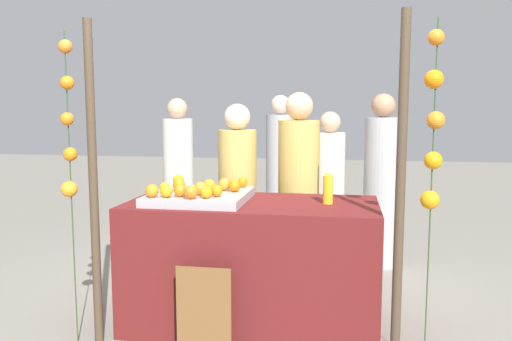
# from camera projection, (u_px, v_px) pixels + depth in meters

# --- Properties ---
(ground_plane) EXTENTS (24.00, 24.00, 0.00)m
(ground_plane) POSITION_uv_depth(u_px,v_px,m) (252.00, 324.00, 3.62)
(ground_plane) COLOR gray
(stall_counter) EXTENTS (1.71, 0.82, 0.88)m
(stall_counter) POSITION_uv_depth(u_px,v_px,m) (252.00, 264.00, 3.57)
(stall_counter) COLOR #5B1919
(stall_counter) RESTS_ON ground_plane
(orange_tray) EXTENTS (0.66, 0.66, 0.06)m
(orange_tray) POSITION_uv_depth(u_px,v_px,m) (200.00, 197.00, 3.55)
(orange_tray) COLOR #9EA0A5
(orange_tray) RESTS_ON stall_counter
(orange_0) EXTENTS (0.08, 0.08, 0.08)m
(orange_0) POSITION_uv_depth(u_px,v_px,m) (206.00, 192.00, 3.31)
(orange_0) COLOR orange
(orange_0) RESTS_ON orange_tray
(orange_1) EXTENTS (0.07, 0.07, 0.07)m
(orange_1) POSITION_uv_depth(u_px,v_px,m) (243.00, 182.00, 3.77)
(orange_1) COLOR orange
(orange_1) RESTS_ON orange_tray
(orange_2) EXTENTS (0.08, 0.08, 0.08)m
(orange_2) POSITION_uv_depth(u_px,v_px,m) (166.00, 191.00, 3.34)
(orange_2) COLOR orange
(orange_2) RESTS_ON orange_tray
(orange_3) EXTENTS (0.08, 0.08, 0.08)m
(orange_3) POSITION_uv_depth(u_px,v_px,m) (235.00, 186.00, 3.56)
(orange_3) COLOR orange
(orange_3) RESTS_ON orange_tray
(orange_4) EXTENTS (0.09, 0.09, 0.09)m
(orange_4) POSITION_uv_depth(u_px,v_px,m) (152.00, 191.00, 3.34)
(orange_4) COLOR orange
(orange_4) RESTS_ON orange_tray
(orange_5) EXTENTS (0.09, 0.09, 0.09)m
(orange_5) POSITION_uv_depth(u_px,v_px,m) (224.00, 184.00, 3.63)
(orange_5) COLOR orange
(orange_5) RESTS_ON orange_tray
(orange_6) EXTENTS (0.07, 0.07, 0.07)m
(orange_6) POSITION_uv_depth(u_px,v_px,m) (165.00, 188.00, 3.52)
(orange_6) COLOR orange
(orange_6) RESTS_ON orange_tray
(orange_7) EXTENTS (0.09, 0.09, 0.09)m
(orange_7) POSITION_uv_depth(u_px,v_px,m) (209.00, 185.00, 3.58)
(orange_7) COLOR orange
(orange_7) RESTS_ON orange_tray
(orange_8) EXTENTS (0.09, 0.09, 0.09)m
(orange_8) POSITION_uv_depth(u_px,v_px,m) (200.00, 189.00, 3.43)
(orange_8) COLOR orange
(orange_8) RESTS_ON orange_tray
(orange_9) EXTENTS (0.09, 0.09, 0.09)m
(orange_9) POSITION_uv_depth(u_px,v_px,m) (191.00, 192.00, 3.28)
(orange_9) COLOR orange
(orange_9) RESTS_ON orange_tray
(orange_10) EXTENTS (0.08, 0.08, 0.08)m
(orange_10) POSITION_uv_depth(u_px,v_px,m) (180.00, 191.00, 3.37)
(orange_10) COLOR orange
(orange_10) RESTS_ON orange_tray
(orange_11) EXTENTS (0.08, 0.08, 0.08)m
(orange_11) POSITION_uv_depth(u_px,v_px,m) (178.00, 180.00, 3.86)
(orange_11) COLOR orange
(orange_11) RESTS_ON orange_tray
(orange_12) EXTENTS (0.08, 0.08, 0.08)m
(orange_12) POSITION_uv_depth(u_px,v_px,m) (217.00, 191.00, 3.37)
(orange_12) COLOR orange
(orange_12) RESTS_ON orange_tray
(orange_13) EXTENTS (0.09, 0.09, 0.09)m
(orange_13) POSITION_uv_depth(u_px,v_px,m) (179.00, 185.00, 3.60)
(orange_13) COLOR orange
(orange_13) RESTS_ON orange_tray
(juice_bottle) EXTENTS (0.07, 0.07, 0.21)m
(juice_bottle) POSITION_uv_depth(u_px,v_px,m) (328.00, 189.00, 3.44)
(juice_bottle) COLOR gold
(juice_bottle) RESTS_ON stall_counter
(chalkboard_sign) EXTENTS (0.34, 0.03, 0.58)m
(chalkboard_sign) POSITION_uv_depth(u_px,v_px,m) (204.00, 314.00, 3.09)
(chalkboard_sign) COLOR brown
(chalkboard_sign) RESTS_ON ground_plane
(vendor_left) EXTENTS (0.31, 0.31, 1.55)m
(vendor_left) POSITION_uv_depth(u_px,v_px,m) (238.00, 205.00, 4.20)
(vendor_left) COLOR tan
(vendor_left) RESTS_ON ground_plane
(vendor_right) EXTENTS (0.33, 0.33, 1.64)m
(vendor_right) POSITION_uv_depth(u_px,v_px,m) (298.00, 201.00, 4.15)
(vendor_right) COLOR tan
(vendor_right) RESTS_ON ground_plane
(crowd_person_0) EXTENTS (0.34, 0.34, 1.67)m
(crowd_person_0) POSITION_uv_depth(u_px,v_px,m) (280.00, 172.00, 6.02)
(crowd_person_0) COLOR #99999E
(crowd_person_0) RESTS_ON ground_plane
(crowd_person_1) EXTENTS (0.33, 0.33, 1.66)m
(crowd_person_1) POSITION_uv_depth(u_px,v_px,m) (381.00, 187.00, 4.89)
(crowd_person_1) COLOR #99999E
(crowd_person_1) RESTS_ON ground_plane
(crowd_person_2) EXTENTS (0.30, 0.30, 1.49)m
(crowd_person_2) POSITION_uv_depth(u_px,v_px,m) (329.00, 194.00, 4.98)
(crowd_person_2) COLOR beige
(crowd_person_2) RESTS_ON ground_plane
(crowd_person_3) EXTENTS (0.33, 0.33, 1.63)m
(crowd_person_3) POSITION_uv_depth(u_px,v_px,m) (178.00, 178.00, 5.58)
(crowd_person_3) COLOR beige
(crowd_person_3) RESTS_ON ground_plane
(canopy_post_left) EXTENTS (0.06, 0.06, 2.06)m
(canopy_post_left) POSITION_uv_depth(u_px,v_px,m) (93.00, 186.00, 3.22)
(canopy_post_left) COLOR #473828
(canopy_post_left) RESTS_ON ground_plane
(canopy_post_right) EXTENTS (0.06, 0.06, 2.06)m
(canopy_post_right) POSITION_uv_depth(u_px,v_px,m) (400.00, 195.00, 2.90)
(canopy_post_right) COLOR #473828
(canopy_post_right) RESTS_ON ground_plane
(garland_strand_left) EXTENTS (0.11, 0.11, 1.99)m
(garland_strand_left) POSITION_uv_depth(u_px,v_px,m) (68.00, 130.00, 3.15)
(garland_strand_left) COLOR #2D4C23
(garland_strand_left) RESTS_ON ground_plane
(garland_strand_right) EXTENTS (0.12, 0.11, 1.99)m
(garland_strand_right) POSITION_uv_depth(u_px,v_px,m) (433.00, 129.00, 2.77)
(garland_strand_right) COLOR #2D4C23
(garland_strand_right) RESTS_ON ground_plane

